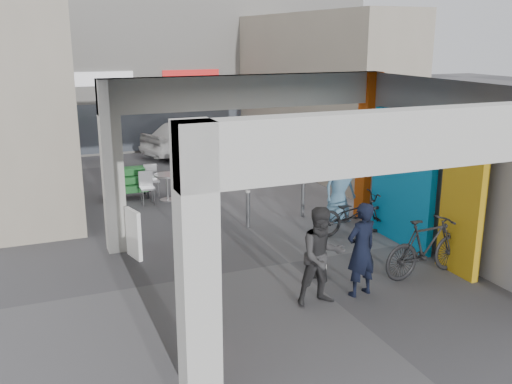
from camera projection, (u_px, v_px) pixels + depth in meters
name	position (u px, v px, depth m)	size (l,w,h in m)	color
ground	(289.00, 263.00, 11.16)	(90.00, 90.00, 0.00)	#59595E
arcade_canopy	(339.00, 153.00, 10.02)	(6.40, 6.45, 6.40)	silver
far_building	(140.00, 44.00, 22.60)	(18.00, 4.08, 8.00)	silver
plaza_bldg_left	(24.00, 104.00, 15.56)	(2.00, 9.00, 5.00)	#A89D8B
plaza_bldg_right	(316.00, 92.00, 18.83)	(2.00, 9.00, 5.00)	#A89D8B
bollard_left	(184.00, 219.00, 12.51)	(0.09, 0.09, 0.82)	#92949A
bollard_center	(248.00, 209.00, 13.15)	(0.09, 0.09, 0.86)	#92949A
bollard_right	(303.00, 198.00, 13.91)	(0.09, 0.09, 0.92)	#92949A
advert_board_near	(189.00, 325.00, 7.73)	(0.21, 0.55, 1.00)	white
advert_board_far	(134.00, 234.00, 11.30)	(0.22, 0.55, 1.00)	white
cafe_set	(161.00, 187.00, 15.55)	(1.43, 1.15, 0.86)	#A1A2A6
produce_stand	(127.00, 187.00, 15.52)	(1.23, 0.67, 0.81)	black
crate_stack	(183.00, 165.00, 18.35)	(0.47, 0.38, 0.56)	#1A5C25
border_collie	(319.00, 265.00, 10.46)	(0.22, 0.43, 0.59)	black
man_with_dog	(361.00, 249.00, 9.59)	(0.60, 0.39, 1.64)	black
man_back_turned	(322.00, 256.00, 9.27)	(0.81, 0.63, 1.66)	#363638
man_elderly	(339.00, 187.00, 13.51)	(0.82, 0.54, 1.69)	#5B8BB0
man_crates	(192.00, 144.00, 18.64)	(1.03, 0.43, 1.75)	black
bicycle_front	(353.00, 214.00, 12.65)	(0.63, 1.81, 0.95)	black
bicycle_rear	(427.00, 247.00, 10.44)	(0.52, 1.86, 1.12)	black
white_van	(194.00, 136.00, 21.15)	(1.63, 4.06, 1.38)	white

